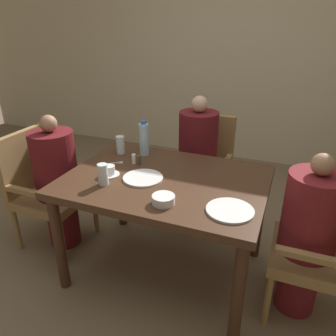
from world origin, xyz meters
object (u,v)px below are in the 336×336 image
(diner_in_right_chair, at_px, (307,236))
(plate_main_left, at_px, (230,210))
(glass_tall_near, at_px, (103,174))
(chair_far_side, at_px, (202,164))
(teacup_with_saucer, at_px, (109,171))
(chair_right_side, at_px, (333,248))
(chair_left_side, at_px, (44,185))
(bowl_small, at_px, (163,200))
(plate_main_right, at_px, (143,178))
(diner_in_far_chair, at_px, (197,161))
(glass_tall_mid, at_px, (120,145))
(water_bottle, at_px, (144,139))
(diner_in_left_chair, at_px, (58,182))

(diner_in_right_chair, xyz_separation_m, plate_main_left, (-0.42, -0.24, 0.21))
(plate_main_left, height_order, glass_tall_near, glass_tall_near)
(chair_far_side, relative_size, teacup_with_saucer, 7.05)
(chair_right_side, xyz_separation_m, glass_tall_near, (-1.34, -0.22, 0.32))
(chair_left_side, height_order, bowl_small, chair_left_side)
(plate_main_left, height_order, plate_main_right, same)
(plate_main_right, bearing_deg, diner_in_far_chair, 80.67)
(chair_far_side, height_order, diner_in_right_chair, diner_in_right_chair)
(chair_left_side, relative_size, bowl_small, 7.10)
(bowl_small, xyz_separation_m, glass_tall_mid, (-0.59, 0.56, 0.04))
(plate_main_left, xyz_separation_m, water_bottle, (-0.77, 0.55, 0.12))
(glass_tall_near, bearing_deg, plate_main_left, -1.39)
(chair_left_side, relative_size, water_bottle, 3.47)
(diner_in_far_chair, height_order, bowl_small, diner_in_far_chair)
(water_bottle, height_order, glass_tall_near, water_bottle)
(diner_in_far_chair, bearing_deg, glass_tall_mid, -136.82)
(chair_left_side, bearing_deg, water_bottle, 23.06)
(teacup_with_saucer, bearing_deg, diner_in_right_chair, 4.44)
(chair_right_side, distance_m, glass_tall_near, 1.40)
(diner_in_far_chair, bearing_deg, water_bottle, -126.45)
(chair_left_side, xyz_separation_m, teacup_with_saucer, (0.67, -0.10, 0.28))
(teacup_with_saucer, bearing_deg, plate_main_left, -10.07)
(diner_in_left_chair, height_order, plate_main_right, diner_in_left_chair)
(glass_tall_mid, bearing_deg, chair_far_side, 51.02)
(plate_main_right, relative_size, bowl_small, 2.00)
(teacup_with_saucer, relative_size, water_bottle, 0.49)
(water_bottle, bearing_deg, diner_in_right_chair, -14.74)
(chair_left_side, bearing_deg, diner_in_left_chair, 0.00)
(chair_far_side, xyz_separation_m, bowl_small, (0.11, -1.15, 0.28))
(diner_in_left_chair, relative_size, diner_in_right_chair, 1.02)
(glass_tall_near, height_order, glass_tall_mid, same)
(chair_far_side, bearing_deg, plate_main_right, -97.92)
(chair_left_side, xyz_separation_m, plate_main_left, (1.50, -0.24, 0.26))
(chair_left_side, height_order, diner_in_far_chair, diner_in_far_chair)
(glass_tall_near, bearing_deg, teacup_with_saucer, 105.40)
(chair_far_side, distance_m, water_bottle, 0.72)
(chair_left_side, distance_m, plate_main_right, 0.94)
(diner_in_far_chair, bearing_deg, diner_in_left_chair, -141.19)
(chair_far_side, xyz_separation_m, water_bottle, (-0.30, -0.54, 0.37))
(chair_right_side, relative_size, glass_tall_mid, 6.76)
(chair_right_side, xyz_separation_m, bowl_small, (-0.91, -0.30, 0.28))
(water_bottle, bearing_deg, glass_tall_mid, -166.10)
(chair_right_side, bearing_deg, water_bottle, 166.78)
(diner_in_right_chair, height_order, plate_main_right, diner_in_right_chair)
(plate_main_right, relative_size, glass_tall_mid, 1.90)
(plate_main_left, bearing_deg, chair_far_side, 113.21)
(teacup_with_saucer, xyz_separation_m, bowl_small, (0.46, -0.20, -0.00))
(bowl_small, xyz_separation_m, water_bottle, (-0.41, 0.61, 0.10))
(teacup_with_saucer, height_order, bowl_small, teacup_with_saucer)
(water_bottle, bearing_deg, teacup_with_saucer, -97.99)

